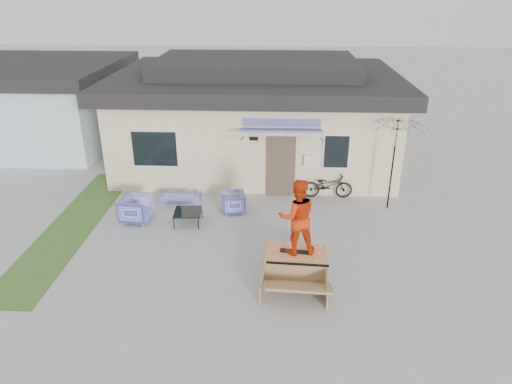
{
  "coord_description": "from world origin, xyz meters",
  "views": [
    {
      "loc": [
        0.88,
        -10.06,
        6.66
      ],
      "look_at": [
        0.3,
        1.8,
        1.3
      ],
      "focal_mm": 32.72,
      "sensor_mm": 36.0,
      "label": 1
    }
  ],
  "objects_px": {
    "coffee_table": "(188,217)",
    "skateboard": "(296,251)",
    "bicycle": "(328,183)",
    "armchair_left": "(136,208)",
    "skate_ramp": "(295,262)",
    "armchair_right": "(233,201)",
    "patio_umbrella": "(394,157)",
    "skater": "(297,216)",
    "loveseat": "(180,194)"
  },
  "relations": [
    {
      "from": "coffee_table",
      "to": "bicycle",
      "type": "relative_size",
      "value": 0.49
    },
    {
      "from": "patio_umbrella",
      "to": "armchair_right",
      "type": "bearing_deg",
      "value": -174.08
    },
    {
      "from": "armchair_left",
      "to": "skate_ramp",
      "type": "relative_size",
      "value": 0.44
    },
    {
      "from": "armchair_left",
      "to": "armchair_right",
      "type": "xyz_separation_m",
      "value": [
        2.87,
        0.74,
        -0.08
      ]
    },
    {
      "from": "loveseat",
      "to": "coffee_table",
      "type": "height_order",
      "value": "loveseat"
    },
    {
      "from": "coffee_table",
      "to": "bicycle",
      "type": "distance_m",
      "value": 4.83
    },
    {
      "from": "armchair_right",
      "to": "skateboard",
      "type": "distance_m",
      "value": 3.66
    },
    {
      "from": "skateboard",
      "to": "skate_ramp",
      "type": "bearing_deg",
      "value": -86.32
    },
    {
      "from": "loveseat",
      "to": "armchair_right",
      "type": "height_order",
      "value": "armchair_right"
    },
    {
      "from": "patio_umbrella",
      "to": "skateboard",
      "type": "distance_m",
      "value": 4.93
    },
    {
      "from": "armchair_left",
      "to": "bicycle",
      "type": "xyz_separation_m",
      "value": [
        5.94,
        1.99,
        0.09
      ]
    },
    {
      "from": "armchair_right",
      "to": "coffee_table",
      "type": "xyz_separation_m",
      "value": [
        -1.28,
        -0.83,
        -0.16
      ]
    },
    {
      "from": "patio_umbrella",
      "to": "skate_ramp",
      "type": "height_order",
      "value": "patio_umbrella"
    },
    {
      "from": "coffee_table",
      "to": "bicycle",
      "type": "xyz_separation_m",
      "value": [
        4.35,
        2.08,
        0.33
      ]
    },
    {
      "from": "armchair_right",
      "to": "skater",
      "type": "relative_size",
      "value": 0.37
    },
    {
      "from": "armchair_right",
      "to": "loveseat",
      "type": "bearing_deg",
      "value": -122.08
    },
    {
      "from": "patio_umbrella",
      "to": "loveseat",
      "type": "bearing_deg",
      "value": 178.26
    },
    {
      "from": "coffee_table",
      "to": "skater",
      "type": "bearing_deg",
      "value": -36.3
    },
    {
      "from": "armchair_right",
      "to": "skate_ramp",
      "type": "relative_size",
      "value": 0.36
    },
    {
      "from": "armchair_right",
      "to": "patio_umbrella",
      "type": "xyz_separation_m",
      "value": [
        4.93,
        0.51,
        1.39
      ]
    },
    {
      "from": "armchair_right",
      "to": "bicycle",
      "type": "bearing_deg",
      "value": 101.45
    },
    {
      "from": "loveseat",
      "to": "skateboard",
      "type": "bearing_deg",
      "value": 132.68
    },
    {
      "from": "armchair_left",
      "to": "loveseat",
      "type": "bearing_deg",
      "value": -31.03
    },
    {
      "from": "skate_ramp",
      "to": "skateboard",
      "type": "distance_m",
      "value": 0.28
    },
    {
      "from": "armchair_left",
      "to": "skateboard",
      "type": "relative_size",
      "value": 1.09
    },
    {
      "from": "armchair_left",
      "to": "skate_ramp",
      "type": "height_order",
      "value": "armchair_left"
    },
    {
      "from": "armchair_left",
      "to": "armchair_right",
      "type": "height_order",
      "value": "armchair_left"
    },
    {
      "from": "skateboard",
      "to": "armchair_left",
      "type": "bearing_deg",
      "value": 160.09
    },
    {
      "from": "coffee_table",
      "to": "skateboard",
      "type": "relative_size",
      "value": 1.01
    },
    {
      "from": "loveseat",
      "to": "skater",
      "type": "bearing_deg",
      "value": 132.68
    },
    {
      "from": "armchair_right",
      "to": "bicycle",
      "type": "relative_size",
      "value": 0.43
    },
    {
      "from": "skateboard",
      "to": "skater",
      "type": "relative_size",
      "value": 0.41
    },
    {
      "from": "coffee_table",
      "to": "patio_umbrella",
      "type": "height_order",
      "value": "patio_umbrella"
    },
    {
      "from": "skate_ramp",
      "to": "skateboard",
      "type": "bearing_deg",
      "value": 90.0
    },
    {
      "from": "loveseat",
      "to": "bicycle",
      "type": "height_order",
      "value": "bicycle"
    },
    {
      "from": "loveseat",
      "to": "skater",
      "type": "height_order",
      "value": "skater"
    },
    {
      "from": "coffee_table",
      "to": "skater",
      "type": "xyz_separation_m",
      "value": [
        3.15,
        -2.31,
        1.32
      ]
    },
    {
      "from": "loveseat",
      "to": "patio_umbrella",
      "type": "xyz_separation_m",
      "value": [
        6.77,
        -0.21,
        1.49
      ]
    },
    {
      "from": "armchair_left",
      "to": "armchair_right",
      "type": "relative_size",
      "value": 1.21
    },
    {
      "from": "armchair_left",
      "to": "bicycle",
      "type": "relative_size",
      "value": 0.53
    },
    {
      "from": "patio_umbrella",
      "to": "armchair_left",
      "type": "bearing_deg",
      "value": -170.86
    },
    {
      "from": "armchair_right",
      "to": "coffee_table",
      "type": "relative_size",
      "value": 0.89
    },
    {
      "from": "armchair_left",
      "to": "skater",
      "type": "relative_size",
      "value": 0.45
    },
    {
      "from": "armchair_left",
      "to": "bicycle",
      "type": "bearing_deg",
      "value": -67.02
    },
    {
      "from": "armchair_right",
      "to": "coffee_table",
      "type": "distance_m",
      "value": 1.54
    },
    {
      "from": "loveseat",
      "to": "armchair_left",
      "type": "height_order",
      "value": "armchair_left"
    },
    {
      "from": "skate_ramp",
      "to": "skater",
      "type": "relative_size",
      "value": 1.03
    },
    {
      "from": "coffee_table",
      "to": "patio_umbrella",
      "type": "distance_m",
      "value": 6.55
    },
    {
      "from": "loveseat",
      "to": "skater",
      "type": "relative_size",
      "value": 0.69
    },
    {
      "from": "coffee_table",
      "to": "patio_umbrella",
      "type": "relative_size",
      "value": 0.35
    }
  ]
}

